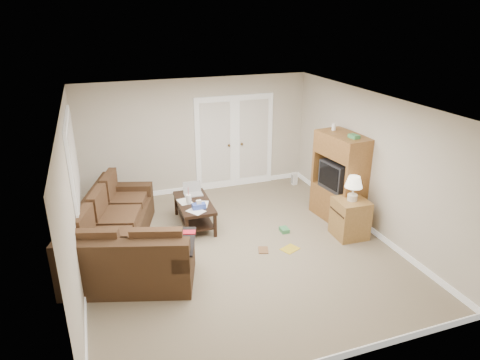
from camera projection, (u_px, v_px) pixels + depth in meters
name	position (u px, v px, depth m)	size (l,w,h in m)	color
floor	(239.00, 249.00, 7.30)	(5.50, 5.50, 0.00)	gray
ceiling	(238.00, 104.00, 6.37)	(5.00, 5.50, 0.02)	white
wall_left	(73.00, 203.00, 6.07)	(0.02, 5.50, 2.50)	beige
wall_right	(371.00, 164.00, 7.61)	(0.02, 5.50, 2.50)	beige
wall_back	(197.00, 136.00, 9.25)	(5.00, 0.02, 2.50)	beige
wall_front	(326.00, 275.00, 4.43)	(5.00, 0.02, 2.50)	beige
baseboards	(239.00, 246.00, 7.28)	(5.00, 5.50, 0.10)	white
french_doors	(235.00, 143.00, 9.56)	(1.80, 0.05, 2.13)	white
window_left	(73.00, 161.00, 6.85)	(0.05, 1.92, 1.42)	white
sectional_sofa	(120.00, 240.00, 6.89)	(2.09, 3.29, 0.88)	#3D2817
coffee_table	(194.00, 212.00, 8.03)	(0.63, 1.21, 0.81)	black
tv_armoire	(340.00, 177.00, 8.07)	(0.70, 1.12, 1.82)	brown
side_cabinet	(350.00, 215.00, 7.57)	(0.57, 0.57, 1.15)	olive
space_heater	(294.00, 179.00, 9.94)	(0.11, 0.10, 0.29)	white
floor_magazine	(290.00, 249.00, 7.29)	(0.29, 0.23, 0.01)	gold
floor_greenbox	(284.00, 230.00, 7.85)	(0.14, 0.19, 0.08)	#3E884F
floor_book	(258.00, 250.00, 7.25)	(0.16, 0.22, 0.02)	brown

